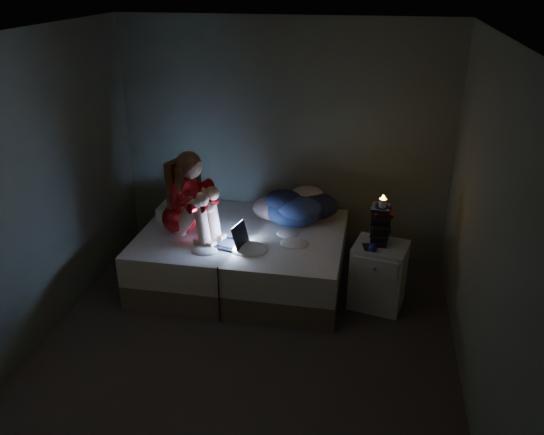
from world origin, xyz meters
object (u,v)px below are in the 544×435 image
(candle, at_px, (383,206))
(nightstand, at_px, (378,275))
(bed, at_px, (243,257))
(woman, at_px, (179,193))
(phone, at_px, (369,248))
(laptop, at_px, (225,233))

(candle, bearing_deg, nightstand, -67.80)
(nightstand, bearing_deg, bed, -176.21)
(woman, bearing_deg, candle, 19.13)
(bed, distance_m, woman, 0.95)
(woman, xyz_separation_m, nightstand, (1.97, -0.02, -0.69))
(nightstand, height_order, candle, candle)
(phone, bearing_deg, woman, 151.98)
(candle, height_order, phone, candle)
(laptop, bearing_deg, bed, 86.10)
(bed, relative_size, phone, 14.64)
(woman, relative_size, candle, 11.29)
(phone, bearing_deg, bed, 142.70)
(woman, relative_size, laptop, 2.42)
(bed, distance_m, nightstand, 1.40)
(bed, bearing_deg, candle, -6.10)
(laptop, height_order, nightstand, laptop)
(nightstand, relative_size, phone, 4.61)
(woman, bearing_deg, phone, 14.69)
(laptop, bearing_deg, candle, 18.47)
(woman, bearing_deg, nightstand, 17.82)
(bed, relative_size, woman, 2.27)
(bed, xyz_separation_m, laptop, (-0.09, -0.31, 0.41))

